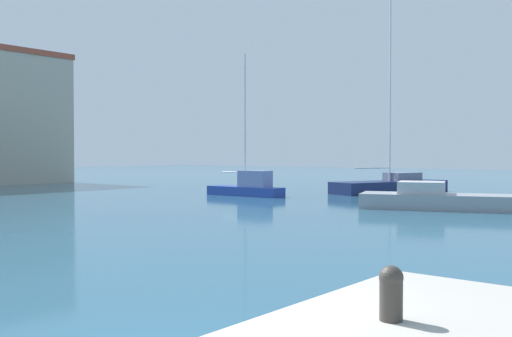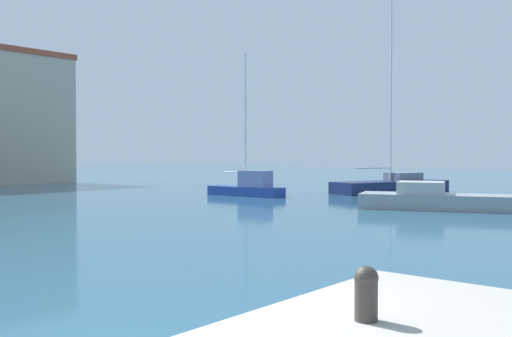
# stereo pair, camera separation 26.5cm
# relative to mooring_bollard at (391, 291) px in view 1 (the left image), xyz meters

# --- Properties ---
(water) EXTENTS (160.00, 160.00, 0.00)m
(water) POSITION_rel_mooring_bollard_xyz_m (14.22, 22.03, -1.41)
(water) COLOR #285670
(water) RESTS_ON ground
(mooring_bollard) EXTENTS (0.22, 0.22, 0.49)m
(mooring_bollard) POSITION_rel_mooring_bollard_xyz_m (0.00, 0.00, 0.00)
(mooring_bollard) COLOR #38332D
(mooring_bollard) RESTS_ON pier_quay
(sailboat_navy_far_right) EXTENTS (9.00, 5.15, 14.63)m
(sailboat_navy_far_right) POSITION_rel_mooring_bollard_xyz_m (31.53, 15.65, -0.86)
(sailboat_navy_far_right) COLOR #19234C
(sailboat_navy_far_right) RESTS_ON water
(motorboat_grey_center_channel) EXTENTS (4.86, 8.17, 1.30)m
(motorboat_grey_center_channel) POSITION_rel_mooring_bollard_xyz_m (22.17, 8.37, -0.95)
(motorboat_grey_center_channel) COLOR gray
(motorboat_grey_center_channel) RESTS_ON water
(sailboat_blue_inner_mooring) EXTENTS (1.50, 5.32, 8.92)m
(sailboat_blue_inner_mooring) POSITION_rel_mooring_bollard_xyz_m (23.08, 21.19, -0.76)
(sailboat_blue_inner_mooring) COLOR #233D93
(sailboat_blue_inner_mooring) RESTS_ON water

